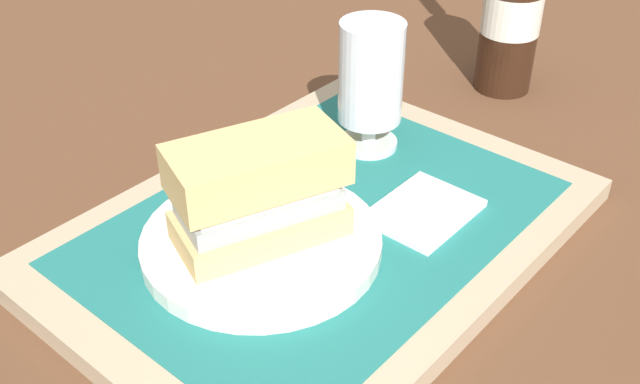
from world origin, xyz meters
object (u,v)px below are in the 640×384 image
Objects in this scene: plate at (262,242)px; beer_bottle at (514,0)px; sandwich at (263,189)px; beer_glass at (371,81)px.

plate is 0.71× the size of beer_bottle.
plate is 0.05m from sandwich.
plate is at bearing -177.45° from beer_bottle.
sandwich is 1.16× the size of beer_glass.
beer_bottle is (0.41, 0.02, 0.03)m from sandwich.
beer_glass is 0.23m from beer_bottle.
beer_glass is at bearing 10.62° from plate.
sandwich is 0.18m from beer_glass.
beer_glass is (0.18, 0.03, 0.06)m from plate.
beer_glass is at bearing 32.88° from sandwich.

